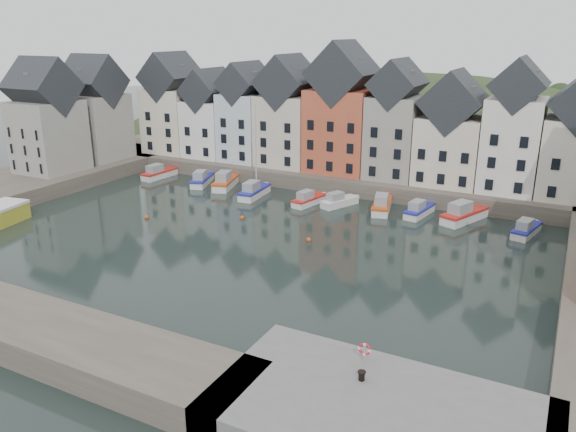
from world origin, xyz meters
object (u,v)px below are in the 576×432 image
Objects in this scene: boat_a at (159,173)px; boat_d at (254,191)px; mooring_bollard at (362,375)px; life_ring_post at (365,350)px.

boat_a is 17.88m from boat_d.
mooring_bollard is (45.56, -36.98, 1.61)m from boat_a.
life_ring_post is (-0.49, 1.78, 0.55)m from mooring_bollard.
boat_a is 58.71m from mooring_bollard.
boat_a is at bearing 167.89° from boat_d.
life_ring_post reaches higher than mooring_bollard.
boat_a is 57.23m from life_ring_post.
boat_a is at bearing 140.93° from mooring_bollard.
life_ring_post is at bearing 105.33° from mooring_bollard.
life_ring_post is (27.33, -33.05, 2.07)m from boat_d.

